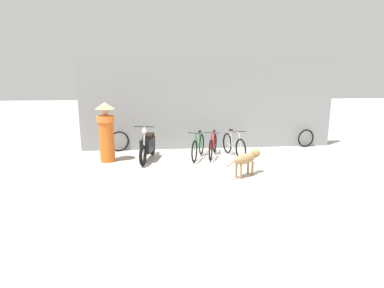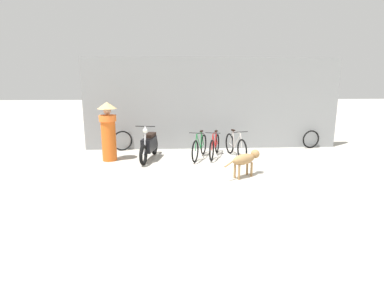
# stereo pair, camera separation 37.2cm
# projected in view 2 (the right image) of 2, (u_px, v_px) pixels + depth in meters

# --- Properties ---
(ground_plane) EXTENTS (60.00, 60.00, 0.00)m
(ground_plane) POSITION_uv_depth(u_px,v_px,m) (230.00, 181.00, 7.25)
(ground_plane) COLOR #B7B2A5
(shop_wall_back) EXTENTS (8.89, 0.20, 3.15)m
(shop_wall_back) POSITION_uv_depth(u_px,v_px,m) (213.00, 104.00, 10.45)
(shop_wall_back) COLOR gray
(shop_wall_back) RESTS_ON ground
(bicycle_0) EXTENTS (0.64, 1.59, 0.87)m
(bicycle_0) POSITION_uv_depth(u_px,v_px,m) (200.00, 147.00, 9.31)
(bicycle_0) COLOR black
(bicycle_0) RESTS_ON ground
(bicycle_1) EXTENTS (0.60, 1.60, 0.84)m
(bicycle_1) POSITION_uv_depth(u_px,v_px,m) (215.00, 146.00, 9.48)
(bicycle_1) COLOR black
(bicycle_1) RESTS_ON ground
(bicycle_2) EXTENTS (0.49, 1.65, 0.88)m
(bicycle_2) POSITION_uv_depth(u_px,v_px,m) (236.00, 146.00, 9.43)
(bicycle_2) COLOR black
(bicycle_2) RESTS_ON ground
(motorcycle) EXTENTS (0.58, 1.85, 1.10)m
(motorcycle) POSITION_uv_depth(u_px,v_px,m) (149.00, 145.00, 9.13)
(motorcycle) COLOR black
(motorcycle) RESTS_ON ground
(stray_dog) EXTENTS (1.06, 0.78, 0.65)m
(stray_dog) POSITION_uv_depth(u_px,v_px,m) (246.00, 159.00, 7.49)
(stray_dog) COLOR #997247
(stray_dog) RESTS_ON ground
(person_in_robes) EXTENTS (0.76, 0.76, 1.77)m
(person_in_robes) POSITION_uv_depth(u_px,v_px,m) (108.00, 129.00, 8.92)
(person_in_robes) COLOR orange
(person_in_robes) RESTS_ON ground
(spare_tire_left) EXTENTS (0.66, 0.30, 0.69)m
(spare_tire_left) POSITION_uv_depth(u_px,v_px,m) (122.00, 141.00, 10.29)
(spare_tire_left) COLOR black
(spare_tire_left) RESTS_ON ground
(spare_tire_right) EXTENTS (0.65, 0.15, 0.65)m
(spare_tire_right) POSITION_uv_depth(u_px,v_px,m) (311.00, 139.00, 10.66)
(spare_tire_right) COLOR black
(spare_tire_right) RESTS_ON ground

